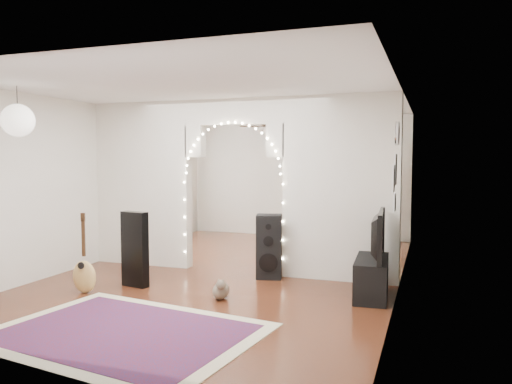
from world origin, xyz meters
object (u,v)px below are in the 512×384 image
(acoustic_guitar, at_px, (84,264))
(media_console, at_px, (372,278))
(dining_chair_right, at_px, (301,254))
(floor_speaker, at_px, (269,247))
(dining_chair_left, at_px, (309,236))
(dining_table, at_px, (317,217))
(bookcase, at_px, (333,204))

(acoustic_guitar, bearing_deg, media_console, 13.35)
(dining_chair_right, bearing_deg, floor_speaker, -104.71)
(acoustic_guitar, distance_m, dining_chair_left, 4.72)
(dining_table, bearing_deg, media_console, -62.22)
(floor_speaker, xyz_separation_m, dining_chair_right, (0.30, 0.71, -0.21))
(media_console, bearing_deg, acoustic_guitar, -166.77)
(bookcase, xyz_separation_m, dining_chair_right, (0.05, -3.04, -0.53))
(floor_speaker, bearing_deg, dining_table, 68.88)
(acoustic_guitar, xyz_separation_m, floor_speaker, (2.06, 1.60, 0.08))
(acoustic_guitar, distance_m, media_console, 3.77)
(dining_table, bearing_deg, dining_chair_left, 118.81)
(media_console, distance_m, bookcase, 4.49)
(media_console, xyz_separation_m, dining_table, (-1.31, 2.65, 0.43))
(acoustic_guitar, bearing_deg, dining_chair_right, 40.98)
(dining_chair_left, bearing_deg, bookcase, 52.01)
(floor_speaker, xyz_separation_m, media_console, (1.56, -0.51, -0.22))
(media_console, xyz_separation_m, dining_chair_left, (-1.58, 3.18, -0.02))
(dining_table, relative_size, dining_chair_right, 2.15)
(bookcase, distance_m, dining_chair_right, 3.09)
(media_console, relative_size, dining_chair_right, 1.76)
(floor_speaker, height_order, dining_chair_right, floor_speaker)
(media_console, bearing_deg, dining_chair_left, 112.98)
(floor_speaker, relative_size, media_console, 0.95)
(acoustic_guitar, xyz_separation_m, media_console, (3.61, 1.08, -0.14))
(acoustic_guitar, distance_m, dining_chair_right, 3.30)
(media_console, relative_size, bookcase, 0.63)
(dining_table, bearing_deg, floor_speaker, -95.06)
(dining_table, distance_m, dining_chair_left, 0.75)
(dining_chair_left, bearing_deg, dining_table, -86.33)
(floor_speaker, distance_m, dining_chair_left, 2.68)
(bookcase, xyz_separation_m, dining_table, (-0.01, -1.61, -0.11))
(dining_table, xyz_separation_m, dining_chair_left, (-0.27, 0.53, -0.45))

